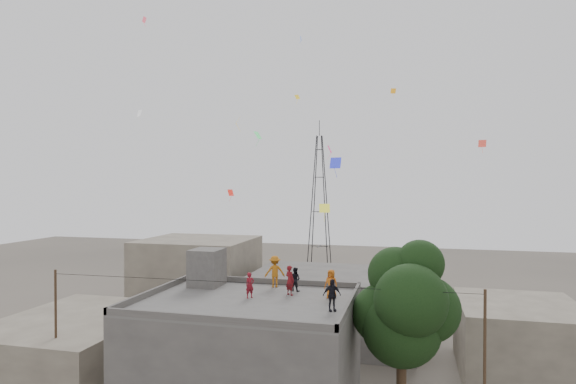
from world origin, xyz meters
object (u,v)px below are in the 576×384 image
object	(u,v)px
tree	(405,307)
transmission_tower	(319,204)
person_red_adult	(290,280)
stair_head_box	(207,267)
person_dark_adult	(332,295)

from	to	relation	value
tree	transmission_tower	size ratio (longest dim) A/B	0.45
person_red_adult	transmission_tower	bearing A→B (deg)	-48.01
person_red_adult	stair_head_box	bearing A→B (deg)	21.52
tree	stair_head_box	bearing A→B (deg)	169.26
stair_head_box	tree	bearing A→B (deg)	-10.74
stair_head_box	tree	world-z (taller)	tree
tree	person_red_adult	distance (m)	5.76
stair_head_box	transmission_tower	distance (m)	37.46
transmission_tower	person_red_adult	world-z (taller)	transmission_tower
tree	transmission_tower	xyz separation A→B (m)	(-11.37, 39.40, 2.97)
stair_head_box	person_dark_adult	distance (m)	8.27
person_dark_adult	transmission_tower	bearing A→B (deg)	72.16
transmission_tower	person_dark_adult	distance (m)	41.85
stair_head_box	person_red_adult	distance (m)	5.05
tree	person_red_adult	bearing A→B (deg)	170.37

